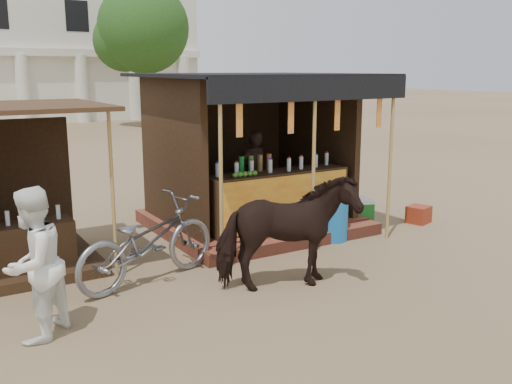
{
  "coord_description": "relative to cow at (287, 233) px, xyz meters",
  "views": [
    {
      "loc": [
        -4.21,
        -5.34,
        2.86
      ],
      "look_at": [
        0.0,
        1.6,
        1.1
      ],
      "focal_mm": 40.0,
      "sensor_mm": 36.0,
      "label": 1
    }
  ],
  "objects": [
    {
      "name": "ground",
      "position": [
        0.17,
        -0.55,
        -0.77
      ],
      "size": [
        120.0,
        120.0,
        0.0
      ],
      "primitive_type": "plane",
      "color": "#846B4C",
      "rests_on": "ground"
    },
    {
      "name": "main_stall",
      "position": [
        1.18,
        2.81,
        0.26
      ],
      "size": [
        3.6,
        3.61,
        2.78
      ],
      "color": "brown",
      "rests_on": "ground"
    },
    {
      "name": "secondary_stall",
      "position": [
        -3.0,
        2.69,
        0.09
      ],
      "size": [
        2.4,
        2.4,
        2.38
      ],
      "color": "#362213",
      "rests_on": "ground"
    },
    {
      "name": "cow",
      "position": [
        0.0,
        0.0,
        0.0
      ],
      "size": [
        1.96,
        1.26,
        1.53
      ],
      "primitive_type": "imported",
      "rotation": [
        0.0,
        0.0,
        1.31
      ],
      "color": "black",
      "rests_on": "ground"
    },
    {
      "name": "motorbike",
      "position": [
        -1.47,
        1.18,
        -0.18
      ],
      "size": [
        2.34,
        1.35,
        1.16
      ],
      "primitive_type": "imported",
      "rotation": [
        0.0,
        0.0,
        1.85
      ],
      "color": "gray",
      "rests_on": "ground"
    },
    {
      "name": "bystander",
      "position": [
        -3.09,
        0.23,
        0.07
      ],
      "size": [
        1.02,
        1.01,
        1.67
      ],
      "primitive_type": "imported",
      "rotation": [
        0.0,
        0.0,
        3.9
      ],
      "color": "white",
      "rests_on": "ground"
    },
    {
      "name": "blue_barrel",
      "position": [
        1.91,
        1.45,
        -0.41
      ],
      "size": [
        0.59,
        0.59,
        0.72
      ],
      "primitive_type": "cylinder",
      "rotation": [
        0.0,
        0.0,
        0.04
      ],
      "color": "#1764AE",
      "rests_on": "ground"
    },
    {
      "name": "red_crate",
      "position": [
        4.02,
        1.45,
        -0.61
      ],
      "size": [
        0.49,
        0.47,
        0.32
      ],
      "primitive_type": "cube",
      "rotation": [
        0.0,
        0.0,
        0.3
      ],
      "color": "maroon",
      "rests_on": "ground"
    },
    {
      "name": "cooler",
      "position": [
        2.95,
        2.05,
        -0.53
      ],
      "size": [
        0.74,
        0.6,
        0.46
      ],
      "color": "#17671D",
      "rests_on": "ground"
    },
    {
      "name": "tree",
      "position": [
        5.98,
        21.6,
        3.87
      ],
      "size": [
        4.5,
        4.4,
        7.0
      ],
      "color": "#382314",
      "rests_on": "ground"
    }
  ]
}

